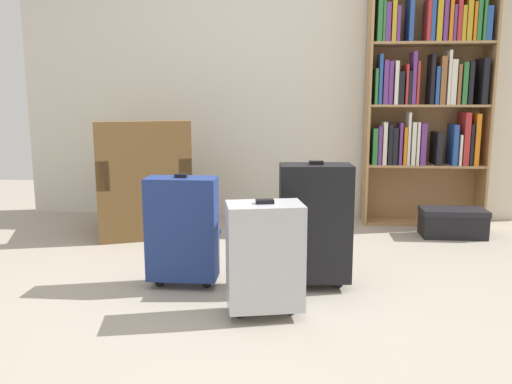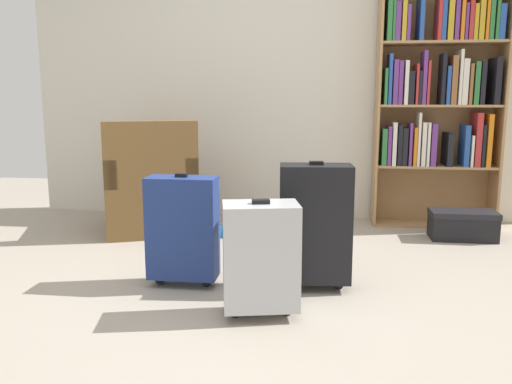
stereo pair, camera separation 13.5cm
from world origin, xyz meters
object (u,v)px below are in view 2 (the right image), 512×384
at_px(armchair, 151,192).
at_px(bookshelf, 438,92).
at_px(suitcase_navy_blue, 183,228).
at_px(suitcase_black, 315,223).
at_px(suitcase_silver, 261,256).
at_px(mug, 218,231).
at_px(storage_box, 463,224).

bearing_deg(armchair, bookshelf, 12.28).
relative_size(armchair, suitcase_navy_blue, 1.39).
xyz_separation_m(suitcase_black, suitcase_silver, (-0.26, -0.42, -0.07)).
bearing_deg(suitcase_silver, bookshelf, 59.60).
relative_size(bookshelf, mug, 16.57).
height_order(armchair, suitcase_navy_blue, armchair).
distance_m(armchair, storage_box, 2.45).
distance_m(suitcase_black, suitcase_silver, 0.50).
bearing_deg(suitcase_black, suitcase_navy_blue, -176.43).
bearing_deg(armchair, suitcase_navy_blue, -63.69).
relative_size(suitcase_black, suitcase_silver, 1.24).
xyz_separation_m(armchair, storage_box, (2.44, 0.05, -0.20)).
height_order(mug, suitcase_navy_blue, suitcase_navy_blue).
bearing_deg(suitcase_silver, storage_box, 49.89).
xyz_separation_m(mug, suitcase_silver, (0.50, -1.42, 0.26)).
height_order(suitcase_black, suitcase_silver, suitcase_black).
bearing_deg(armchair, suitcase_silver, -55.32).
relative_size(bookshelf, suitcase_black, 2.73).
height_order(bookshelf, mug, bookshelf).
bearing_deg(mug, suitcase_silver, -70.40).
distance_m(bookshelf, armchair, 2.48).
distance_m(bookshelf, suitcase_black, 2.04).
height_order(bookshelf, suitcase_black, bookshelf).
bearing_deg(suitcase_black, bookshelf, 59.85).
bearing_deg(suitcase_navy_blue, bookshelf, 44.78).
xyz_separation_m(bookshelf, mug, (-1.71, -0.64, -1.07)).
xyz_separation_m(bookshelf, suitcase_black, (-0.95, -1.64, -0.73)).
xyz_separation_m(suitcase_navy_blue, suitcase_silver, (0.49, -0.37, -0.03)).
height_order(mug, storage_box, storage_box).
xyz_separation_m(bookshelf, suitcase_navy_blue, (-1.70, -1.69, -0.77)).
relative_size(armchair, suitcase_silver, 1.53).
xyz_separation_m(armchair, mug, (0.58, -0.15, -0.27)).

